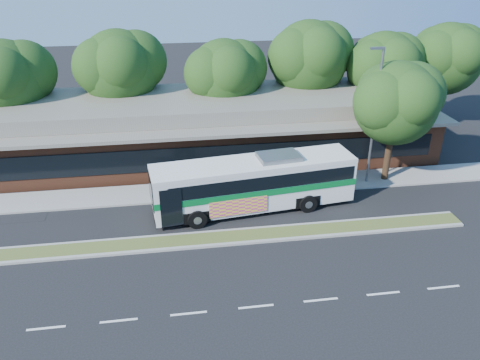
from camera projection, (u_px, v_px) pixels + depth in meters
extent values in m
plane|color=black|center=(240.00, 244.00, 25.31)|extent=(120.00, 120.00, 0.00)
cube|color=#3F4F21|center=(238.00, 236.00, 25.80)|extent=(26.00, 1.10, 0.15)
cube|color=gray|center=(226.00, 189.00, 30.94)|extent=(44.00, 2.60, 0.12)
cube|color=brown|center=(215.00, 132.00, 36.09)|extent=(32.00, 10.00, 3.20)
cube|color=slate|center=(215.00, 110.00, 35.32)|extent=(33.20, 11.20, 0.24)
cube|color=slate|center=(214.00, 102.00, 35.04)|extent=(30.00, 8.00, 1.00)
cube|color=black|center=(222.00, 157.00, 31.60)|extent=(30.00, 0.06, 1.60)
cylinder|color=slate|center=(374.00, 120.00, 29.87)|extent=(0.16, 0.16, 9.00)
cube|color=slate|center=(378.00, 48.00, 27.80)|extent=(0.90, 0.18, 0.14)
cylinder|color=black|center=(17.00, 128.00, 35.72)|extent=(0.44, 0.44, 3.99)
sphere|color=#1C3A13|center=(6.00, 80.00, 34.05)|extent=(5.80, 5.80, 5.80)
sphere|color=#1C3A13|center=(25.00, 71.00, 34.40)|extent=(4.52, 4.52, 4.52)
cylinder|color=black|center=(125.00, 117.00, 37.60)|extent=(0.44, 0.44, 4.20)
sphere|color=#1C3A13|center=(119.00, 69.00, 35.86)|extent=(6.00, 6.00, 6.00)
sphere|color=#1C3A13|center=(137.00, 61.00, 36.22)|extent=(4.68, 4.68, 4.68)
cylinder|color=black|center=(225.00, 119.00, 37.87)|extent=(0.44, 0.44, 3.78)
sphere|color=#1C3A13|center=(224.00, 75.00, 36.27)|extent=(5.60, 5.60, 5.60)
sphere|color=#1C3A13|center=(239.00, 68.00, 36.61)|extent=(4.37, 4.37, 4.37)
cylinder|color=black|center=(305.00, 108.00, 39.53)|extent=(0.44, 0.44, 4.41)
sphere|color=#1C3A13|center=(309.00, 59.00, 37.71)|extent=(6.20, 6.20, 6.20)
sphere|color=#1C3A13|center=(324.00, 51.00, 38.08)|extent=(4.84, 4.84, 4.84)
cylinder|color=black|center=(377.00, 111.00, 39.55)|extent=(0.44, 0.44, 3.86)
sphere|color=#1C3A13|center=(383.00, 68.00, 37.91)|extent=(5.80, 5.80, 5.80)
sphere|color=#1C3A13|center=(397.00, 60.00, 38.26)|extent=(4.52, 4.52, 4.52)
cylinder|color=black|center=(437.00, 103.00, 41.17)|extent=(0.44, 0.44, 4.12)
sphere|color=#1C3A13|center=(446.00, 59.00, 39.45)|extent=(6.00, 6.00, 6.00)
sphere|color=#1C3A13|center=(459.00, 52.00, 39.81)|extent=(4.68, 4.68, 4.68)
cube|color=silver|center=(254.00, 183.00, 27.99)|extent=(12.35, 4.04, 2.79)
cube|color=black|center=(259.00, 174.00, 27.81)|extent=(11.39, 3.97, 0.84)
cube|color=silver|center=(254.00, 164.00, 27.42)|extent=(12.37, 4.06, 0.26)
cube|color=#046227|center=(254.00, 184.00, 28.02)|extent=(12.42, 4.11, 0.38)
cube|color=black|center=(151.00, 191.00, 26.39)|extent=(0.34, 2.26, 1.73)
cube|color=black|center=(347.00, 162.00, 29.14)|extent=(0.32, 2.10, 1.12)
cube|color=#BF3875|center=(239.00, 207.00, 26.86)|extent=(3.42, 0.47, 1.01)
cube|color=slate|center=(279.00, 157.00, 27.66)|extent=(2.60, 1.90, 0.30)
cylinder|color=black|center=(197.00, 219.00, 26.53)|extent=(1.15, 0.50, 1.11)
cylinder|color=black|center=(189.00, 198.00, 28.72)|extent=(1.15, 0.50, 1.11)
cylinder|color=black|center=(308.00, 203.00, 28.14)|extent=(1.15, 0.50, 1.11)
cylinder|color=black|center=(293.00, 185.00, 30.33)|extent=(1.15, 0.50, 1.11)
cylinder|color=black|center=(388.00, 154.00, 31.38)|extent=(0.44, 0.44, 3.86)
sphere|color=#1C3A13|center=(396.00, 103.00, 29.79)|extent=(5.36, 5.36, 5.36)
sphere|color=#1C3A13|center=(412.00, 94.00, 30.12)|extent=(4.18, 4.18, 4.18)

